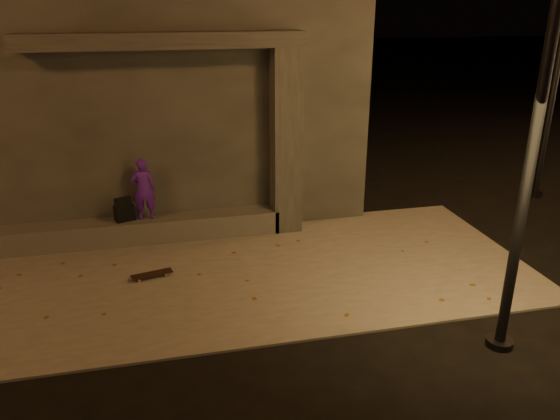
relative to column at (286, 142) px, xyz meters
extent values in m
plane|color=black|center=(-1.70, -3.75, -1.84)|extent=(120.00, 120.00, 0.00)
cube|color=#69635C|center=(-1.70, -1.75, -1.82)|extent=(11.00, 4.40, 0.04)
cube|color=#33312F|center=(-2.70, 2.75, 0.76)|extent=(9.00, 5.00, 5.20)
cube|color=#57534E|center=(-3.20, 0.00, -1.58)|extent=(6.00, 0.55, 0.45)
cube|color=#33312F|center=(0.00, 0.00, 0.00)|extent=(0.55, 0.55, 3.60)
cube|color=#33312F|center=(-2.20, 0.05, 1.94)|extent=(5.00, 0.70, 0.28)
imported|color=#4F19A3|center=(-2.78, 0.00, -0.75)|extent=(0.44, 0.30, 1.20)
cube|color=black|center=(-3.17, 0.00, -1.20)|extent=(0.41, 0.34, 0.29)
cube|color=black|center=(-3.17, 0.00, -0.95)|extent=(0.31, 0.15, 0.21)
cube|color=black|center=(-2.72, -1.62, -1.73)|extent=(0.71, 0.33, 0.01)
cylinder|color=#B37A47|center=(-2.51, -1.50, -1.78)|extent=(0.05, 0.04, 0.05)
cylinder|color=#B37A47|center=(-2.48, -1.63, -1.78)|extent=(0.05, 0.04, 0.05)
cylinder|color=#B37A47|center=(-2.96, -1.60, -1.78)|extent=(0.05, 0.04, 0.05)
cylinder|color=#B37A47|center=(-2.93, -1.73, -1.78)|extent=(0.05, 0.04, 0.05)
cube|color=#99999E|center=(-2.49, -1.56, -1.75)|extent=(0.07, 0.15, 0.01)
cube|color=#99999E|center=(-2.94, -1.67, -1.75)|extent=(0.07, 0.15, 0.01)
cylinder|color=black|center=(1.91, -4.63, 1.37)|extent=(0.14, 0.14, 6.41)
cylinder|color=black|center=(1.91, -4.63, -1.79)|extent=(0.36, 0.36, 0.10)
cylinder|color=black|center=(6.37, 0.65, -1.79)|extent=(0.36, 0.36, 0.10)
camera|label=1|loc=(-2.44, -10.11, 2.60)|focal=35.00mm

